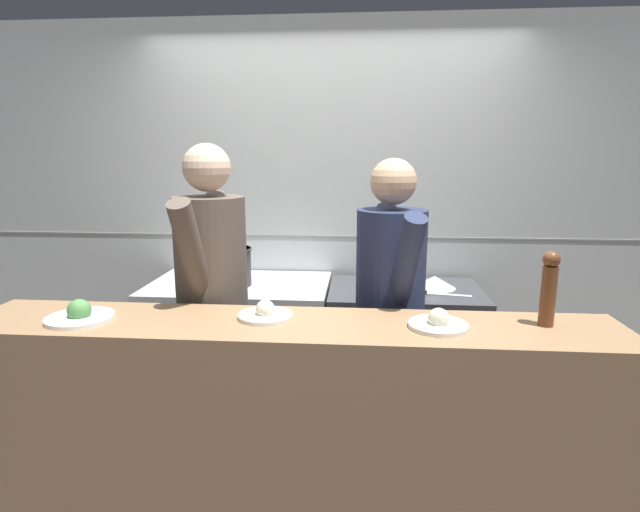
% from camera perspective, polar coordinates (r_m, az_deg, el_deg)
% --- Properties ---
extents(ground_plane, '(14.00, 14.00, 0.00)m').
position_cam_1_polar(ground_plane, '(2.74, -0.60, -27.21)').
color(ground_plane, '#383333').
extents(wall_back_tiled, '(8.00, 0.06, 2.60)m').
position_cam_1_polar(wall_back_tiled, '(3.49, 1.38, 4.75)').
color(wall_back_tiled, silver).
rests_on(wall_back_tiled, ground_plane).
extents(oven_range, '(1.15, 0.71, 0.90)m').
position_cam_1_polar(oven_range, '(3.40, -8.97, -10.40)').
color(oven_range, '#232326').
rests_on(oven_range, ground_plane).
extents(prep_counter, '(0.95, 0.65, 0.88)m').
position_cam_1_polar(prep_counter, '(3.33, 9.49, -11.13)').
color(prep_counter, '#38383D').
rests_on(prep_counter, ground_plane).
extents(pass_counter, '(2.74, 0.45, 1.03)m').
position_cam_1_polar(pass_counter, '(2.31, -3.32, -19.86)').
color(pass_counter, '#93704C').
rests_on(pass_counter, ground_plane).
extents(stock_pot, '(0.28, 0.28, 0.24)m').
position_cam_1_polar(stock_pot, '(3.19, -10.27, -1.10)').
color(stock_pot, '#2D2D33').
rests_on(stock_pot, oven_range).
extents(mixing_bowl_steel, '(0.27, 0.27, 0.08)m').
position_cam_1_polar(mixing_bowl_steel, '(3.24, 12.96, -2.88)').
color(mixing_bowl_steel, '#B7BABF').
rests_on(mixing_bowl_steel, prep_counter).
extents(chefs_knife, '(0.37, 0.10, 0.02)m').
position_cam_1_polar(chefs_knife, '(3.09, 12.88, -4.18)').
color(chefs_knife, '#B7BABF').
rests_on(chefs_knife, prep_counter).
extents(plated_dish_main, '(0.28, 0.28, 0.10)m').
position_cam_1_polar(plated_dish_main, '(2.34, -25.77, -6.09)').
color(plated_dish_main, white).
rests_on(plated_dish_main, pass_counter).
extents(plated_dish_appetiser, '(0.23, 0.23, 0.08)m').
position_cam_1_polar(plated_dish_appetiser, '(2.15, -6.27, -6.54)').
color(plated_dish_appetiser, white).
rests_on(plated_dish_appetiser, pass_counter).
extents(plated_dish_dessert, '(0.24, 0.24, 0.08)m').
position_cam_1_polar(plated_dish_dessert, '(2.08, 13.36, -7.44)').
color(plated_dish_dessert, white).
rests_on(plated_dish_dessert, pass_counter).
extents(pepper_mill, '(0.07, 0.07, 0.31)m').
position_cam_1_polar(pepper_mill, '(2.21, 24.70, -3.27)').
color(pepper_mill, brown).
rests_on(pepper_mill, pass_counter).
extents(chef_head_cook, '(0.39, 0.77, 1.77)m').
position_cam_1_polar(chef_head_cook, '(2.62, -12.17, -4.92)').
color(chef_head_cook, black).
rests_on(chef_head_cook, ground_plane).
extents(chef_sous, '(0.42, 0.74, 1.70)m').
position_cam_1_polar(chef_sous, '(2.56, 7.96, -6.07)').
color(chef_sous, black).
rests_on(chef_sous, ground_plane).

